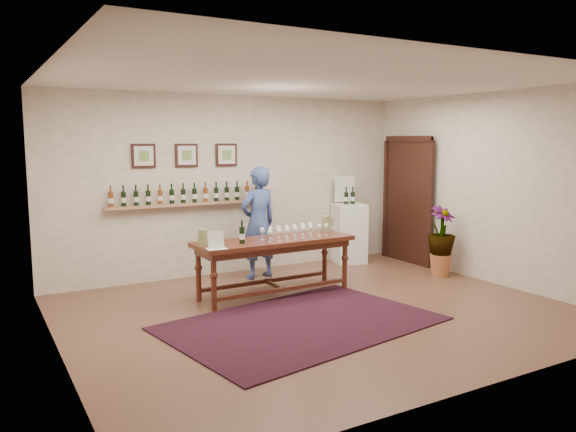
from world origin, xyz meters
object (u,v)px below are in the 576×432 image
tasting_table (274,247)px  potted_plant (441,241)px  person (258,223)px  display_pedestal (349,233)px

tasting_table → potted_plant: potted_plant is taller
tasting_table → person: (0.26, 1.00, 0.19)m
display_pedestal → potted_plant: display_pedestal is taller
tasting_table → potted_plant: bearing=-8.0°
person → potted_plant: bearing=142.7°
tasting_table → person: 1.05m
potted_plant → person: (-2.50, 1.33, 0.30)m
tasting_table → potted_plant: 2.78m
person → display_pedestal: bearing=177.7°
display_pedestal → person: size_ratio=0.59×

